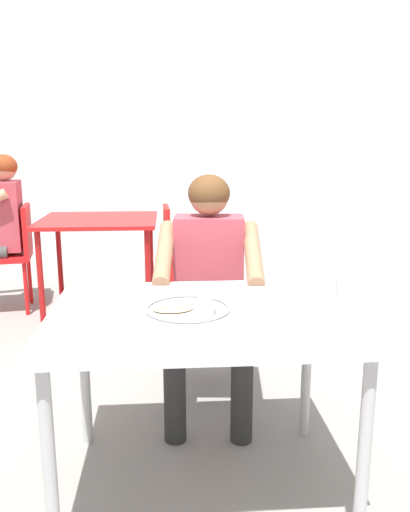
{
  "coord_description": "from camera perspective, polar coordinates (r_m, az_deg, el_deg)",
  "views": [
    {
      "loc": [
        -0.11,
        -1.74,
        1.34
      ],
      "look_at": [
        0.04,
        0.29,
        0.88
      ],
      "focal_mm": 36.2,
      "sensor_mm": 36.0,
      "label": 1
    }
  ],
  "objects": [
    {
      "name": "drinking_cup",
      "position": [
        2.0,
        13.38,
        -3.8
      ],
      "size": [
        0.07,
        0.07,
        0.1
      ],
      "color": "silver",
      "rests_on": "table_foreground"
    },
    {
      "name": "chair_red_right",
      "position": [
        4.24,
        -2.7,
        1.09
      ],
      "size": [
        0.43,
        0.43,
        0.81
      ],
      "color": "red",
      "rests_on": "ground"
    },
    {
      "name": "thali_tray",
      "position": [
        1.89,
        -1.88,
        -5.76
      ],
      "size": [
        0.31,
        0.31,
        0.03
      ],
      "color": "#B7BABF",
      "rests_on": "table_foreground"
    },
    {
      "name": "diner_foreground",
      "position": [
        2.5,
        0.42,
        -1.99
      ],
      "size": [
        0.52,
        0.58,
        1.18
      ],
      "color": "#272727",
      "rests_on": "ground"
    },
    {
      "name": "table_foreground",
      "position": [
        1.91,
        -0.27,
        -8.27
      ],
      "size": [
        1.11,
        0.82,
        0.73
      ],
      "color": "silver",
      "rests_on": "ground"
    },
    {
      "name": "table_background_red",
      "position": [
        4.2,
        -11.66,
        2.92
      ],
      "size": [
        0.91,
        0.82,
        0.73
      ],
      "color": "red",
      "rests_on": "ground"
    },
    {
      "name": "back_wall",
      "position": [
        5.68,
        -3.13,
        16.39
      ],
      "size": [
        12.0,
        0.12,
        3.4
      ],
      "primitive_type": "cube",
      "color": "silver",
      "rests_on": "ground"
    },
    {
      "name": "chair_red_left",
      "position": [
        4.33,
        -20.4,
        0.65
      ],
      "size": [
        0.47,
        0.44,
        0.84
      ],
      "color": "red",
      "rests_on": "ground"
    },
    {
      "name": "chair_foreground",
      "position": [
        2.78,
        0.34,
        -5.12
      ],
      "size": [
        0.44,
        0.45,
        0.84
      ],
      "color": "#3F3F44",
      "rests_on": "ground"
    },
    {
      "name": "ground_plane",
      "position": [
        2.21,
        -0.4,
        -25.31
      ],
      "size": [
        12.0,
        12.0,
        0.05
      ],
      "primitive_type": "cube",
      "color": "gray"
    }
  ]
}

